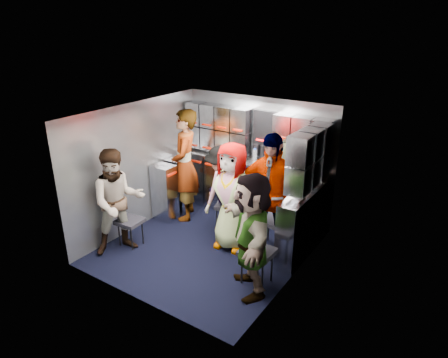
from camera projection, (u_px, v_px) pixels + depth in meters
The scene contains 29 objects.
floor at pixel (209, 247), 6.20m from camera, with size 3.00×3.00×0.00m, color black.
wall_back at pixel (258, 157), 6.96m from camera, with size 2.80×0.04×2.10m, color gray.
wall_left at pixel (138, 166), 6.52m from camera, with size 0.04×3.00×2.10m, color gray.
wall_right at pixel (297, 208), 5.09m from camera, with size 0.04×3.00×2.10m, color gray.
ceiling at pixel (206, 113), 5.41m from camera, with size 2.80×3.00×0.02m, color silver.
cart_bank_back at pixel (251, 190), 7.01m from camera, with size 2.68×0.38×0.99m, color #8E939C.
cart_bank_left at pixel (172, 189), 7.05m from camera, with size 0.38×0.76×0.99m, color #8E939C.
counter at pixel (252, 162), 6.81m from camera, with size 2.68×0.42×0.03m, color #ADAFB4.
locker_bank_back at pixel (254, 134), 6.68m from camera, with size 2.68×0.28×0.82m, color #8E939C.
locker_bank_right at pixel (309, 158), 5.54m from camera, with size 0.28×1.00×0.82m, color #8E939C.
right_cabinet at pixel (301, 224), 5.83m from camera, with size 0.28×1.20×1.00m, color #8E939C.
coffee_niche at pixel (265, 136), 6.65m from camera, with size 0.46×0.16×0.84m, color black, non-canonical shape.
red_latch_strip at pixel (245, 173), 6.71m from camera, with size 2.60×0.02×0.03m, color #931303.
jump_seat_near_left at pixel (130, 222), 6.12m from camera, with size 0.39×0.37×0.44m.
jump_seat_mid_left at pixel (227, 207), 6.63m from camera, with size 0.47×0.45×0.44m.
jump_seat_center at pixel (238, 219), 6.23m from camera, with size 0.41×0.40×0.43m.
jump_seat_mid_right at pixel (274, 222), 6.04m from camera, with size 0.47×0.45×0.49m.
jump_seat_near_right at pixel (257, 254), 5.21m from camera, with size 0.42×0.40×0.50m.
attendant_standing at pixel (185, 166), 6.79m from camera, with size 0.71×0.46×1.94m, color black.
attendant_arc_a at pixel (118, 202), 5.83m from camera, with size 0.78×0.61×1.61m, color black.
attendant_arc_b at pixel (221, 191), 6.36m from camera, with size 0.96×0.55×1.48m, color black.
attendant_arc_c at pixel (232, 197), 5.92m from camera, with size 0.82×0.53×1.67m, color black.
attendant_arc_d at pixel (270, 196), 5.71m from camera, with size 1.10×0.46×1.87m, color black.
attendant_arc_e at pixel (251, 234), 4.93m from camera, with size 1.51×0.48×1.63m, color black.
bottle_left at pixel (242, 154), 6.81m from camera, with size 0.06×0.06×0.24m, color white.
bottle_mid at pixel (255, 156), 6.68m from camera, with size 0.07×0.07×0.24m, color white.
bottle_right at pixel (286, 162), 6.38m from camera, with size 0.06×0.06×0.26m, color white.
cup_left at pixel (237, 157), 6.88m from camera, with size 0.09×0.09×0.09m, color tan.
cup_right at pixel (300, 170), 6.27m from camera, with size 0.08×0.08×0.10m, color tan.
Camera 1 is at (3.15, -4.33, 3.30)m, focal length 32.00 mm.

